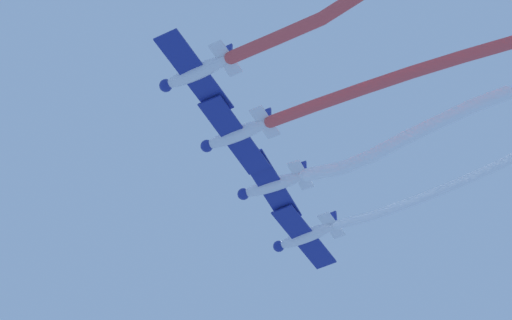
{
  "coord_description": "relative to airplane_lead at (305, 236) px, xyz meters",
  "views": [
    {
      "loc": [
        17.73,
        50.06,
        4.63
      ],
      "look_at": [
        -1.3,
        4.68,
        56.1
      ],
      "focal_mm": 69.65,
      "sensor_mm": 36.0,
      "label": 1
    }
  ],
  "objects": [
    {
      "name": "airplane_slot",
      "position": [
        13.36,
        11.66,
        0.3
      ],
      "size": [
        6.95,
        6.15,
        1.9
      ],
      "rotation": [
        0.0,
        0.0,
        5.39
      ],
      "color": "silver"
    },
    {
      "name": "smoke_trail_right_wing",
      "position": [
        0.72,
        17.35,
        -0.5
      ],
      "size": [
        13.84,
        15.58,
        1.89
      ],
      "color": "#DB4C4C"
    },
    {
      "name": "smoke_trail_lead",
      "position": [
        -7.45,
        10.63,
        -0.59
      ],
      "size": [
        11.76,
        18.08,
        1.52
      ],
      "color": "white"
    },
    {
      "name": "smoke_trail_left_wing",
      "position": [
        -1.87,
        12.24,
        -0.34
      ],
      "size": [
        9.48,
        14.08,
        2.34
      ],
      "color": "white"
    },
    {
      "name": "airplane_right_wing",
      "position": [
        8.91,
        7.77,
        0.0
      ],
      "size": [
        6.89,
        6.18,
        1.9
      ],
      "rotation": [
        0.0,
        0.0,
        5.4
      ],
      "color": "silver"
    },
    {
      "name": "airplane_left_wing",
      "position": [
        4.46,
        3.89,
        0.3
      ],
      "size": [
        6.67,
        6.41,
        1.9
      ],
      "rotation": [
        0.0,
        0.0,
        5.47
      ],
      "color": "silver"
    },
    {
      "name": "airplane_lead",
      "position": [
        0.0,
        0.0,
        0.0
      ],
      "size": [
        7.03,
        6.11,
        1.9
      ],
      "rotation": [
        0.0,
        0.0,
        5.36
      ],
      "color": "silver"
    }
  ]
}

